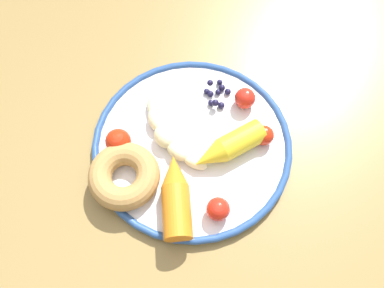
{
  "coord_description": "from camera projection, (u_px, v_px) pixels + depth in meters",
  "views": [
    {
      "loc": [
        -0.33,
        0.04,
        1.36
      ],
      "look_at": [
        -0.04,
        0.04,
        0.74
      ],
      "focal_mm": 38.4,
      "sensor_mm": 36.0,
      "label": 1
    }
  ],
  "objects": [
    {
      "name": "carrot_yellow",
      "position": [
        228.0,
        147.0,
        0.65
      ],
      "size": [
        0.09,
        0.13,
        0.04
      ],
      "color": "yellow",
      "rests_on": "plate"
    },
    {
      "name": "tomato_mid",
      "position": [
        245.0,
        98.0,
        0.69
      ],
      "size": [
        0.04,
        0.04,
        0.04
      ],
      "primitive_type": "sphere",
      "color": "red",
      "rests_on": "plate"
    },
    {
      "name": "plate",
      "position": [
        192.0,
        145.0,
        0.68
      ],
      "size": [
        0.33,
        0.33,
        0.02
      ],
      "color": "silver",
      "rests_on": "dining_table"
    },
    {
      "name": "tomato_extra",
      "position": [
        118.0,
        141.0,
        0.66
      ],
      "size": [
        0.04,
        0.04,
        0.04
      ],
      "primitive_type": "sphere",
      "color": "red",
      "rests_on": "plate"
    },
    {
      "name": "tomato_near",
      "position": [
        219.0,
        209.0,
        0.61
      ],
      "size": [
        0.04,
        0.04,
        0.04
      ],
      "primitive_type": "sphere",
      "color": "red",
      "rests_on": "plate"
    },
    {
      "name": "banana",
      "position": [
        168.0,
        136.0,
        0.67
      ],
      "size": [
        0.15,
        0.1,
        0.03
      ],
      "color": "beige",
      "rests_on": "plate"
    },
    {
      "name": "dining_table",
      "position": [
        210.0,
        146.0,
        0.78
      ],
      "size": [
        1.15,
        0.87,
        0.73
      ],
      "color": "olive",
      "rests_on": "ground_plane"
    },
    {
      "name": "ground_plane",
      "position": [
        202.0,
        227.0,
        1.37
      ],
      "size": [
        6.0,
        6.0,
        0.0
      ],
      "primitive_type": "plane",
      "color": "gray"
    },
    {
      "name": "carrot_orange",
      "position": [
        176.0,
        196.0,
        0.62
      ],
      "size": [
        0.13,
        0.05,
        0.04
      ],
      "color": "orange",
      "rests_on": "plate"
    },
    {
      "name": "donut",
      "position": [
        124.0,
        176.0,
        0.63
      ],
      "size": [
        0.11,
        0.11,
        0.04
      ],
      "primitive_type": "torus",
      "rotation": [
        0.0,
        0.0,
        3.12
      ],
      "color": "#AF8449",
      "rests_on": "plate"
    },
    {
      "name": "blueberry_pile",
      "position": [
        217.0,
        94.0,
        0.71
      ],
      "size": [
        0.06,
        0.05,
        0.02
      ],
      "color": "#191638",
      "rests_on": "plate"
    },
    {
      "name": "tomato_far",
      "position": [
        264.0,
        135.0,
        0.67
      ],
      "size": [
        0.03,
        0.03,
        0.03
      ],
      "primitive_type": "sphere",
      "color": "red",
      "rests_on": "plate"
    }
  ]
}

